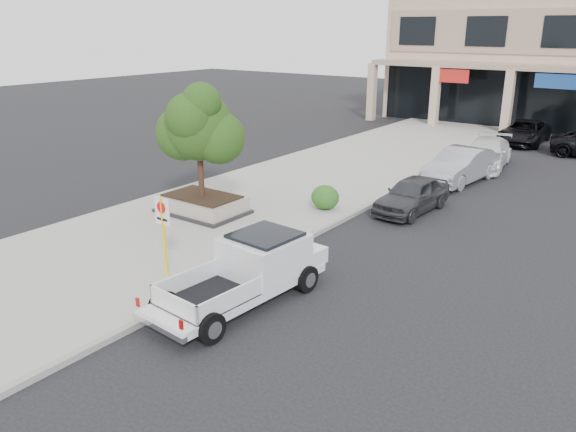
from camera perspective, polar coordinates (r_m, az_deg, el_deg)
The scene contains 12 objects.
ground at distance 15.68m, azimuth -0.09°, elevation -7.07°, with size 120.00×120.00×0.00m, color black.
sidewalk at distance 23.23m, azimuth -2.23°, elevation 1.83°, with size 8.00×52.00×0.15m, color gray.
curb at distance 21.11m, azimuth 6.20°, elevation -0.03°, with size 0.20×52.00×0.15m, color gray.
planter at distance 21.34m, azimuth -8.69°, elevation 1.19°, with size 3.20×2.20×0.68m.
planter_tree at distance 20.66m, azimuth -8.52°, elevation 9.02°, with size 2.90×2.55×4.00m.
no_parking_sign at distance 15.76m, azimuth -12.56°, elevation -0.98°, with size 0.55×0.09×2.30m.
hedge at distance 21.50m, azimuth 3.79°, elevation 1.91°, with size 1.10×0.99×0.94m, color #154B17.
pickup_truck at distance 14.42m, azimuth -4.96°, elevation -5.90°, with size 1.97×5.31×1.67m, color silver, non-canonical shape.
curb_car_a at distance 22.10m, azimuth 12.48°, elevation 2.11°, with size 1.59×3.96×1.35m, color #313236.
curb_car_b at distance 26.87m, azimuth 17.11°, elevation 4.90°, with size 1.65×4.74×1.56m, color #9C9DA3.
curb_car_c at distance 30.23m, azimuth 19.48°, elevation 6.01°, with size 2.02×4.97×1.44m, color silver.
curb_car_d at distance 37.37m, azimuth 22.87°, elevation 7.85°, with size 2.34×5.07×1.41m, color black.
Camera 1 is at (8.38, -11.36, 6.83)m, focal length 35.00 mm.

